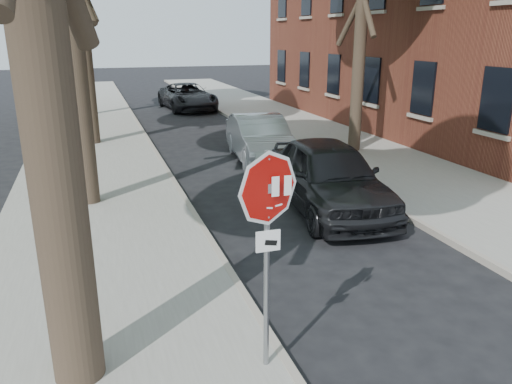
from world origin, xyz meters
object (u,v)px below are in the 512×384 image
stop_sign (268,221)px  car_a (329,176)px  car_d (187,97)px  car_b (260,139)px

stop_sign → car_a: stop_sign is taller
stop_sign → car_d: bearing=81.5°
car_d → stop_sign: bearing=-102.9°
car_a → car_b: (0.00, 4.84, -0.08)m
car_b → stop_sign: bearing=-102.3°
car_d → car_b: bearing=-94.4°
car_b → car_a: bearing=-84.0°
car_a → car_b: size_ratio=1.08×
car_b → car_d: size_ratio=0.87×
car_a → car_d: bearing=95.7°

